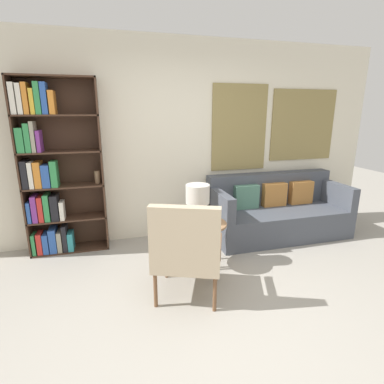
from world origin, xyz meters
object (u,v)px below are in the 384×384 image
side_table (204,228)px  bookshelf (51,174)px  couch (276,212)px  armchair (186,248)px  table_lamp (198,199)px

side_table → bookshelf: bearing=152.0°
couch → side_table: bearing=-153.9°
bookshelf → couch: 3.08m
side_table → couch: bearing=26.1°
armchair → side_table: 0.68m
bookshelf → side_table: size_ratio=3.98×
bookshelf → side_table: (1.67, -0.89, -0.53)m
bookshelf → table_lamp: (1.61, -0.83, -0.20)m
bookshelf → side_table: bearing=-28.0°
bookshelf → table_lamp: size_ratio=4.94×
armchair → side_table: (0.35, 0.58, -0.07)m
bookshelf → table_lamp: 1.83m
couch → side_table: (-1.33, -0.65, 0.15)m
bookshelf → table_lamp: bookshelf is taller
couch → armchair: bearing=-143.9°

